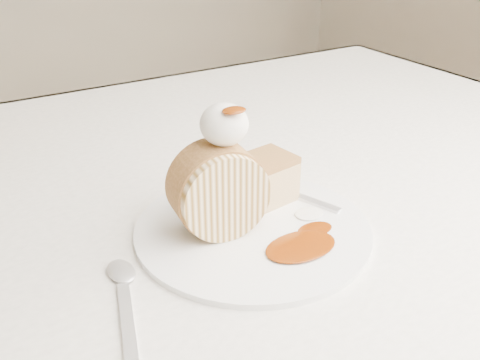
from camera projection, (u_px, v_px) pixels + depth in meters
table at (188, 242)px, 0.72m from camera, size 1.40×0.90×0.75m
plate at (253, 229)px, 0.58m from camera, size 0.29×0.29×0.01m
roulade_slice at (219, 191)px, 0.55m from camera, size 0.10×0.06×0.09m
cake_chunk at (267, 181)px, 0.62m from camera, size 0.06×0.06×0.05m
whipped_cream at (224, 124)px, 0.53m from camera, size 0.05×0.05×0.04m
caramel_drizzle at (234, 105)px, 0.51m from camera, size 0.02×0.02×0.01m
caramel_pool at (301, 246)px, 0.54m from camera, size 0.09×0.06×0.00m
fork at (299, 196)px, 0.63m from camera, size 0.07×0.15×0.00m
spoon at (128, 328)px, 0.45m from camera, size 0.06×0.15×0.00m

